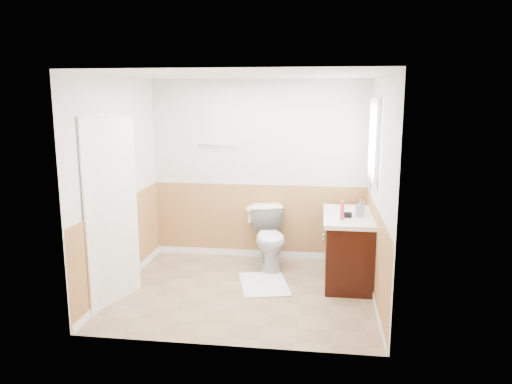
# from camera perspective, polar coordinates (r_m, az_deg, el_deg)

# --- Properties ---
(floor) EXTENTS (3.00, 3.00, 0.00)m
(floor) POSITION_cam_1_polar(r_m,az_deg,el_deg) (5.92, -1.31, -11.43)
(floor) COLOR #8C7051
(floor) RESTS_ON ground
(ceiling) EXTENTS (3.00, 3.00, 0.00)m
(ceiling) POSITION_cam_1_polar(r_m,az_deg,el_deg) (5.47, -1.43, 13.52)
(ceiling) COLOR white
(ceiling) RESTS_ON floor
(wall_back) EXTENTS (3.00, 0.00, 3.00)m
(wall_back) POSITION_cam_1_polar(r_m,az_deg,el_deg) (6.83, 0.34, 2.53)
(wall_back) COLOR silver
(wall_back) RESTS_ON floor
(wall_front) EXTENTS (3.00, 0.00, 3.00)m
(wall_front) POSITION_cam_1_polar(r_m,az_deg,el_deg) (4.31, -4.07, -2.60)
(wall_front) COLOR silver
(wall_front) RESTS_ON floor
(wall_left) EXTENTS (0.00, 3.00, 3.00)m
(wall_left) POSITION_cam_1_polar(r_m,az_deg,el_deg) (5.98, -15.71, 0.88)
(wall_left) COLOR silver
(wall_left) RESTS_ON floor
(wall_right) EXTENTS (0.00, 3.00, 3.00)m
(wall_right) POSITION_cam_1_polar(r_m,az_deg,el_deg) (5.53, 14.17, 0.15)
(wall_right) COLOR silver
(wall_right) RESTS_ON floor
(wainscot_back) EXTENTS (3.00, 0.00, 3.00)m
(wainscot_back) POSITION_cam_1_polar(r_m,az_deg,el_deg) (6.97, 0.32, -3.59)
(wainscot_back) COLOR #B78549
(wainscot_back) RESTS_ON floor
(wainscot_front) EXTENTS (3.00, 0.00, 3.00)m
(wainscot_front) POSITION_cam_1_polar(r_m,az_deg,el_deg) (4.56, -3.91, -11.76)
(wainscot_front) COLOR #B78549
(wainscot_front) RESTS_ON floor
(wainscot_left) EXTENTS (0.00, 2.60, 2.60)m
(wainscot_left) POSITION_cam_1_polar(r_m,az_deg,el_deg) (6.15, -15.24, -6.02)
(wainscot_left) COLOR #B78549
(wainscot_left) RESTS_ON floor
(wainscot_right) EXTENTS (0.00, 2.60, 2.60)m
(wainscot_right) POSITION_cam_1_polar(r_m,az_deg,el_deg) (5.72, 13.69, -7.25)
(wainscot_right) COLOR #B78549
(wainscot_right) RESTS_ON floor
(toilet) EXTENTS (0.63, 0.87, 0.80)m
(toilet) POSITION_cam_1_polar(r_m,az_deg,el_deg) (6.59, 1.60, -5.38)
(toilet) COLOR silver
(toilet) RESTS_ON floor
(bath_mat) EXTENTS (0.73, 0.91, 0.02)m
(bath_mat) POSITION_cam_1_polar(r_m,az_deg,el_deg) (6.10, 0.92, -10.64)
(bath_mat) COLOR white
(bath_mat) RESTS_ON floor
(vanity_cabinet) EXTENTS (0.55, 1.10, 0.80)m
(vanity_cabinet) POSITION_cam_1_polar(r_m,az_deg,el_deg) (6.20, 10.63, -6.63)
(vanity_cabinet) COLOR black
(vanity_cabinet) RESTS_ON floor
(vanity_knob_left) EXTENTS (0.03, 0.03, 0.03)m
(vanity_knob_left) POSITION_cam_1_polar(r_m,az_deg,el_deg) (6.05, 7.88, -5.51)
(vanity_knob_left) COLOR silver
(vanity_knob_left) RESTS_ON vanity_cabinet
(vanity_knob_right) EXTENTS (0.03, 0.03, 0.03)m
(vanity_knob_right) POSITION_cam_1_polar(r_m,az_deg,el_deg) (6.24, 7.88, -4.98)
(vanity_knob_right) COLOR silver
(vanity_knob_right) RESTS_ON vanity_cabinet
(countertop) EXTENTS (0.60, 1.15, 0.05)m
(countertop) POSITION_cam_1_polar(r_m,az_deg,el_deg) (6.09, 10.68, -2.82)
(countertop) COLOR white
(countertop) RESTS_ON vanity_cabinet
(sink_basin) EXTENTS (0.36, 0.36, 0.02)m
(sink_basin) POSITION_cam_1_polar(r_m,az_deg,el_deg) (6.22, 10.72, -2.18)
(sink_basin) COLOR white
(sink_basin) RESTS_ON countertop
(faucet) EXTENTS (0.02, 0.02, 0.14)m
(faucet) POSITION_cam_1_polar(r_m,az_deg,el_deg) (6.22, 12.39, -1.68)
(faucet) COLOR white
(faucet) RESTS_ON countertop
(lotion_bottle) EXTENTS (0.05, 0.05, 0.22)m
(lotion_bottle) POSITION_cam_1_polar(r_m,az_deg,el_deg) (5.79, 9.97, -2.14)
(lotion_bottle) COLOR #D73756
(lotion_bottle) RESTS_ON countertop
(soap_dispenser) EXTENTS (0.10, 0.11, 0.20)m
(soap_dispenser) POSITION_cam_1_polar(r_m,az_deg,el_deg) (6.00, 11.99, -1.81)
(soap_dispenser) COLOR gray
(soap_dispenser) RESTS_ON countertop
(hair_dryer_body) EXTENTS (0.14, 0.07, 0.07)m
(hair_dryer_body) POSITION_cam_1_polar(r_m,az_deg,el_deg) (5.92, 10.39, -2.59)
(hair_dryer_body) COLOR black
(hair_dryer_body) RESTS_ON countertop
(hair_dryer_handle) EXTENTS (0.03, 0.03, 0.07)m
(hair_dryer_handle) POSITION_cam_1_polar(r_m,az_deg,el_deg) (6.02, 10.05, -2.67)
(hair_dryer_handle) COLOR black
(hair_dryer_handle) RESTS_ON countertop
(mirror_panel) EXTENTS (0.02, 0.35, 0.90)m
(mirror_panel) POSITION_cam_1_polar(r_m,az_deg,el_deg) (6.57, 13.04, 4.54)
(mirror_panel) COLOR silver
(mirror_panel) RESTS_ON wall_right
(window_frame) EXTENTS (0.04, 0.80, 1.00)m
(window_frame) POSITION_cam_1_polar(r_m,az_deg,el_deg) (6.04, 13.50, 5.87)
(window_frame) COLOR white
(window_frame) RESTS_ON wall_right
(window_glass) EXTENTS (0.01, 0.70, 0.90)m
(window_glass) POSITION_cam_1_polar(r_m,az_deg,el_deg) (6.04, 13.65, 5.87)
(window_glass) COLOR white
(window_glass) RESTS_ON wall_right
(door) EXTENTS (0.29, 0.78, 2.04)m
(door) POSITION_cam_1_polar(r_m,az_deg,el_deg) (5.58, -16.45, -2.29)
(door) COLOR white
(door) RESTS_ON wall_left
(door_frame) EXTENTS (0.02, 0.92, 2.10)m
(door_frame) POSITION_cam_1_polar(r_m,az_deg,el_deg) (5.61, -17.17, -2.16)
(door_frame) COLOR white
(door_frame) RESTS_ON wall_left
(door_knob) EXTENTS (0.06, 0.06, 0.06)m
(door_knob) POSITION_cam_1_polar(r_m,az_deg,el_deg) (5.87, -14.58, -2.24)
(door_knob) COLOR silver
(door_knob) RESTS_ON door
(towel_bar) EXTENTS (0.62, 0.02, 0.02)m
(towel_bar) POSITION_cam_1_polar(r_m,az_deg,el_deg) (6.83, -4.31, 5.45)
(towel_bar) COLOR silver
(towel_bar) RESTS_ON wall_back
(tp_holder_bar) EXTENTS (0.14, 0.02, 0.02)m
(tp_holder_bar) POSITION_cam_1_polar(r_m,az_deg,el_deg) (6.88, -0.56, -2.08)
(tp_holder_bar) COLOR silver
(tp_holder_bar) RESTS_ON wall_back
(tp_roll) EXTENTS (0.10, 0.11, 0.11)m
(tp_roll) POSITION_cam_1_polar(r_m,az_deg,el_deg) (6.88, -0.56, -2.08)
(tp_roll) COLOR white
(tp_roll) RESTS_ON tp_holder_bar
(tp_sheet) EXTENTS (0.10, 0.01, 0.16)m
(tp_sheet) POSITION_cam_1_polar(r_m,az_deg,el_deg) (6.91, -0.56, -2.97)
(tp_sheet) COLOR white
(tp_sheet) RESTS_ON tp_roll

